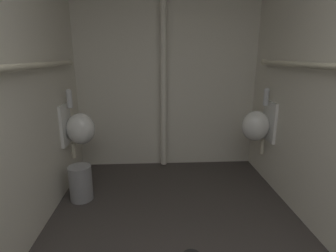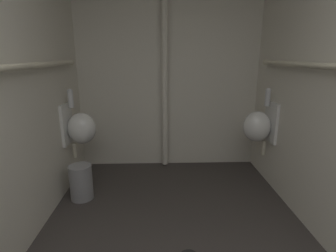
% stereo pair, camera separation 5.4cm
% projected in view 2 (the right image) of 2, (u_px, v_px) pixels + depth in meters
% --- Properties ---
extents(floor, '(2.38, 3.34, 0.08)m').
position_uv_depth(floor, '(176.00, 250.00, 2.05)').
color(floor, '#383330').
rests_on(floor, ground).
extents(wall_back, '(2.38, 0.06, 2.54)m').
position_uv_depth(wall_back, '(169.00, 68.00, 3.29)').
color(wall_back, silver).
rests_on(wall_back, ground).
extents(urinal_left_mid, '(0.32, 0.30, 0.76)m').
position_uv_depth(urinal_left_mid, '(80.00, 127.00, 2.84)').
color(urinal_left_mid, white).
extents(urinal_right_mid, '(0.32, 0.30, 0.76)m').
position_uv_depth(urinal_right_mid, '(259.00, 125.00, 2.91)').
color(urinal_right_mid, white).
extents(supply_pipe_left, '(0.06, 2.59, 0.06)m').
position_uv_depth(supply_pipe_left, '(6.00, 68.00, 1.63)').
color(supply_pipe_left, beige).
extents(standpipe_back_wall, '(0.08, 0.08, 2.49)m').
position_uv_depth(standpipe_back_wall, '(165.00, 68.00, 3.18)').
color(standpipe_back_wall, silver).
rests_on(standpipe_back_wall, ground).
extents(waste_bin, '(0.23, 0.23, 0.36)m').
position_uv_depth(waste_bin, '(81.00, 182.00, 2.67)').
color(waste_bin, gray).
rests_on(waste_bin, ground).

